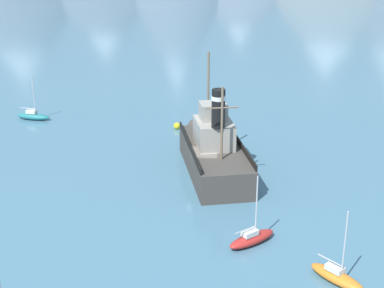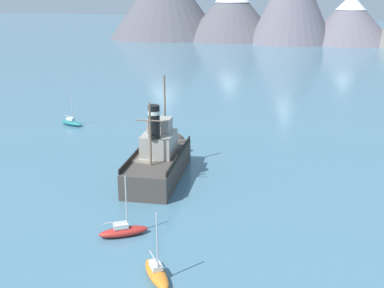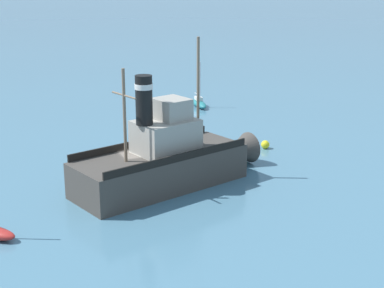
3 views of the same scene
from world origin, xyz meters
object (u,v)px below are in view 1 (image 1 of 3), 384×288
sailboat_red (252,238)px  sailboat_teal (33,116)px  mooring_buoy (177,126)px  sailboat_orange (337,276)px  old_tugboat (213,151)px

sailboat_red → sailboat_teal: 34.07m
sailboat_teal → mooring_buoy: sailboat_teal is taller
sailboat_teal → sailboat_orange: 40.55m
sailboat_orange → mooring_buoy: (-13.28, 26.64, -0.08)m
sailboat_teal → mooring_buoy: 16.10m
old_tugboat → mooring_buoy: bearing=113.7°
old_tugboat → sailboat_red: (3.53, -12.17, -1.40)m
old_tugboat → sailboat_teal: old_tugboat is taller
sailboat_red → mooring_buoy: sailboat_red is taller
old_tugboat → mooring_buoy: 11.54m
mooring_buoy → sailboat_teal: bearing=175.2°
sailboat_red → sailboat_orange: same height
old_tugboat → mooring_buoy: old_tugboat is taller
mooring_buoy → sailboat_orange: bearing=-63.5°
old_tugboat → sailboat_orange: 18.40m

